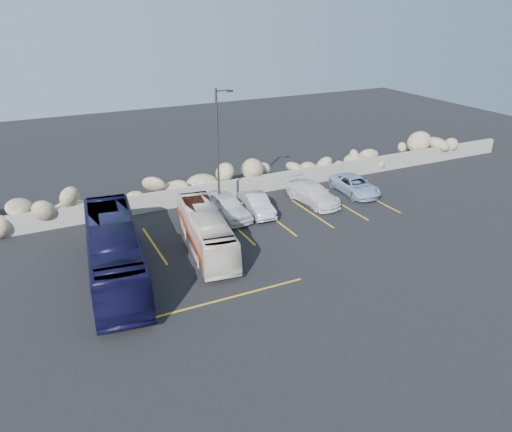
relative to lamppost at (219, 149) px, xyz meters
name	(u,v)px	position (x,y,z in m)	size (l,w,h in m)	color
ground	(248,296)	(-2.56, -9.50, -4.30)	(90.00, 90.00, 0.00)	black
seawall	(170,199)	(-2.56, 2.50, -3.70)	(60.00, 0.40, 1.20)	gray
riprap_pile	(164,184)	(-2.56, 3.70, -3.00)	(54.00, 2.80, 2.60)	#937F60
parking_lines	(278,231)	(2.09, -3.93, -4.29)	(18.16, 9.36, 0.01)	gold
lamppost	(219,149)	(0.00, 0.00, 0.00)	(1.14, 0.18, 8.00)	#33302D
vintage_bus	(206,231)	(-2.55, -4.15, -3.20)	(1.85, 7.89, 2.20)	silver
tour_coach	(114,252)	(-7.65, -5.10, -2.88)	(2.38, 10.16, 2.83)	black
car_a	(227,206)	(0.20, -0.60, -3.54)	(1.78, 4.42, 1.51)	silver
car_b	(257,204)	(2.15, -0.91, -3.67)	(1.33, 3.80, 1.25)	silver
car_c	(313,194)	(6.38, -0.96, -3.63)	(1.86, 4.56, 1.32)	silver
car_d	(355,185)	(10.01, -0.75, -3.69)	(2.02, 4.38, 1.22)	#93ABD1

